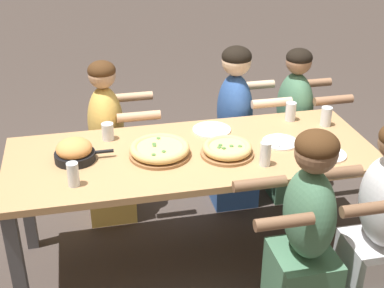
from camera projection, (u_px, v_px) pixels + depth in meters
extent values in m
plane|color=#423833|center=(192.00, 258.00, 3.45)|extent=(18.00, 18.00, 0.00)
cube|color=tan|center=(192.00, 155.00, 3.10)|extent=(2.13, 0.83, 0.04)
cube|color=#4C4C51|center=(18.00, 272.00, 2.78)|extent=(0.07, 0.07, 0.74)
cube|color=#4C4C51|center=(370.00, 223.00, 3.16)|extent=(0.07, 0.07, 0.74)
cube|color=#4C4C51|center=(26.00, 199.00, 3.40)|extent=(0.07, 0.07, 0.74)
cube|color=#4C4C51|center=(320.00, 166.00, 3.78)|extent=(0.07, 0.07, 0.74)
cylinder|color=#996B42|center=(160.00, 154.00, 3.05)|extent=(0.35, 0.35, 0.02)
torus|color=#DBB26B|center=(160.00, 148.00, 3.03)|extent=(0.34, 0.34, 0.04)
cylinder|color=#E5C675|center=(160.00, 150.00, 3.03)|extent=(0.28, 0.28, 0.04)
cylinder|color=#4C7A3D|center=(158.00, 138.00, 3.11)|extent=(0.02, 0.02, 0.01)
cylinder|color=#4C7A3D|center=(154.00, 145.00, 3.03)|extent=(0.02, 0.02, 0.01)
cylinder|color=#4C7A3D|center=(154.00, 155.00, 2.93)|extent=(0.02, 0.02, 0.01)
cylinder|color=#4C7A3D|center=(154.00, 144.00, 3.05)|extent=(0.02, 0.02, 0.01)
cylinder|color=#4C7A3D|center=(164.00, 151.00, 2.97)|extent=(0.02, 0.02, 0.01)
cylinder|color=#996B42|center=(227.00, 153.00, 3.06)|extent=(0.31, 0.31, 0.02)
torus|color=#DBB26B|center=(227.00, 148.00, 3.04)|extent=(0.28, 0.28, 0.04)
cylinder|color=#E5C675|center=(227.00, 149.00, 3.05)|extent=(0.23, 0.23, 0.04)
cylinder|color=#4C7A3D|center=(219.00, 147.00, 3.01)|extent=(0.02, 0.02, 0.01)
cylinder|color=#4C7A3D|center=(240.00, 146.00, 3.03)|extent=(0.02, 0.02, 0.01)
cylinder|color=#4C7A3D|center=(220.00, 145.00, 3.04)|extent=(0.02, 0.02, 0.01)
cylinder|color=#4C7A3D|center=(231.00, 146.00, 3.03)|extent=(0.02, 0.02, 0.01)
cylinder|color=#4C7A3D|center=(224.00, 148.00, 3.00)|extent=(0.02, 0.02, 0.01)
cylinder|color=black|center=(75.00, 156.00, 2.99)|extent=(0.23, 0.23, 0.05)
cylinder|color=black|center=(105.00, 151.00, 3.02)|extent=(0.10, 0.02, 0.02)
ellipsoid|color=#D68E4C|center=(74.00, 148.00, 2.97)|extent=(0.20, 0.20, 0.11)
cylinder|color=white|center=(327.00, 154.00, 3.05)|extent=(0.22, 0.22, 0.01)
cube|color=#B7B7BC|center=(328.00, 153.00, 3.05)|extent=(0.02, 0.15, 0.01)
cylinder|color=white|center=(280.00, 142.00, 3.19)|extent=(0.21, 0.21, 0.01)
cube|color=#B7B7BC|center=(280.00, 141.00, 3.19)|extent=(0.07, 0.14, 0.01)
cylinder|color=white|center=(212.00, 130.00, 3.34)|extent=(0.24, 0.24, 0.01)
cube|color=#B7B7BC|center=(212.00, 129.00, 3.34)|extent=(0.03, 0.17, 0.01)
cylinder|color=silver|center=(108.00, 132.00, 3.21)|extent=(0.07, 0.07, 0.10)
cylinder|color=silver|center=(73.00, 174.00, 2.73)|extent=(0.06, 0.06, 0.13)
cylinder|color=black|center=(74.00, 179.00, 2.75)|extent=(0.05, 0.05, 0.07)
cylinder|color=silver|center=(265.00, 154.00, 2.92)|extent=(0.06, 0.06, 0.14)
cylinder|color=silver|center=(326.00, 116.00, 3.39)|extent=(0.07, 0.07, 0.12)
cylinder|color=silver|center=(291.00, 111.00, 3.46)|extent=(0.07, 0.07, 0.12)
cube|color=#2D5193|center=(232.00, 172.00, 3.98)|extent=(0.32, 0.34, 0.46)
ellipsoid|color=#2D5193|center=(235.00, 110.00, 3.76)|extent=(0.24, 0.36, 0.53)
sphere|color=beige|center=(237.00, 61.00, 3.59)|extent=(0.20, 0.20, 0.20)
ellipsoid|color=black|center=(237.00, 56.00, 3.58)|extent=(0.20, 0.20, 0.14)
cylinder|color=beige|center=(256.00, 85.00, 3.90)|extent=(0.28, 0.06, 0.06)
cylinder|color=beige|center=(272.00, 103.00, 3.60)|extent=(0.28, 0.06, 0.06)
cube|color=#477556|center=(300.00, 287.00, 2.88)|extent=(0.32, 0.34, 0.46)
ellipsoid|color=#477556|center=(309.00, 213.00, 2.66)|extent=(0.24, 0.36, 0.49)
sphere|color=brown|center=(316.00, 152.00, 2.50)|extent=(0.21, 0.21, 0.21)
ellipsoid|color=#422814|center=(317.00, 145.00, 2.49)|extent=(0.21, 0.21, 0.15)
cylinder|color=brown|center=(284.00, 222.00, 2.43)|extent=(0.28, 0.06, 0.06)
cylinder|color=brown|center=(260.00, 184.00, 2.73)|extent=(0.28, 0.06, 0.06)
cube|color=gold|center=(111.00, 185.00, 3.81)|extent=(0.32, 0.34, 0.46)
ellipsoid|color=gold|center=(106.00, 123.00, 3.59)|extent=(0.24, 0.36, 0.51)
sphere|color=tan|center=(102.00, 75.00, 3.43)|extent=(0.18, 0.18, 0.18)
ellipsoid|color=#422814|center=(102.00, 70.00, 3.42)|extent=(0.18, 0.18, 0.12)
cylinder|color=tan|center=(133.00, 97.00, 3.73)|extent=(0.28, 0.06, 0.06)
cylinder|color=tan|center=(139.00, 116.00, 3.43)|extent=(0.28, 0.06, 0.06)
cube|color=#477556|center=(289.00, 165.00, 4.07)|extent=(0.32, 0.34, 0.46)
ellipsoid|color=#477556|center=(295.00, 107.00, 3.85)|extent=(0.24, 0.36, 0.51)
sphere|color=#9E7051|center=(299.00, 62.00, 3.69)|extent=(0.18, 0.18, 0.18)
ellipsoid|color=black|center=(299.00, 57.00, 3.68)|extent=(0.18, 0.18, 0.13)
cylinder|color=#9E7051|center=(313.00, 83.00, 3.99)|extent=(0.28, 0.06, 0.06)
cylinder|color=#9E7051|center=(333.00, 100.00, 3.69)|extent=(0.28, 0.06, 0.06)
cube|color=silver|center=(372.00, 275.00, 2.96)|extent=(0.32, 0.34, 0.46)
cylinder|color=brown|center=(369.00, 209.00, 2.50)|extent=(0.28, 0.06, 0.06)
cylinder|color=brown|center=(336.00, 173.00, 2.80)|extent=(0.28, 0.06, 0.06)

